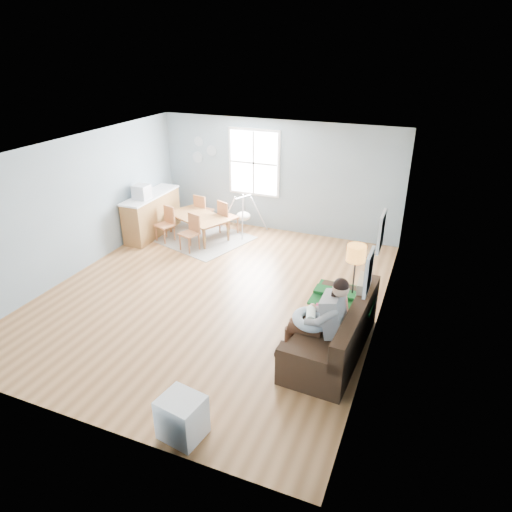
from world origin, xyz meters
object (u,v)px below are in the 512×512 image
at_px(storage_cube, 181,417).
at_px(chair_se, 191,230).
at_px(counter, 152,214).
at_px(baby_swing, 243,216).
at_px(dining_table, 197,227).
at_px(chair_ne, 226,216).
at_px(floor_lamp, 356,260).
at_px(monitor, 141,192).
at_px(chair_sw, 167,222).
at_px(sofa, 335,334).
at_px(toddler, 336,303).
at_px(chair_nw, 202,209).
at_px(father, 322,317).

distance_m(storage_cube, chair_se, 5.46).
bearing_deg(counter, baby_swing, 28.09).
relative_size(dining_table, chair_ne, 1.79).
distance_m(floor_lamp, monitor, 5.58).
bearing_deg(dining_table, chair_se, -46.70).
height_order(dining_table, chair_sw, chair_sw).
bearing_deg(chair_se, storage_cube, -61.91).
height_order(sofa, chair_se, sofa).
xyz_separation_m(sofa, baby_swing, (-3.26, 3.99, 0.09)).
distance_m(toddler, monitor, 5.67).
bearing_deg(dining_table, monitor, -126.71).
height_order(floor_lamp, chair_nw, floor_lamp).
distance_m(dining_table, baby_swing, 1.18).
bearing_deg(floor_lamp, chair_se, 156.30).
bearing_deg(chair_nw, chair_se, -71.80).
height_order(chair_se, chair_ne, chair_ne).
relative_size(father, dining_table, 0.93).
height_order(chair_sw, chair_nw, chair_nw).
xyz_separation_m(chair_sw, baby_swing, (1.43, 1.23, -0.06)).
distance_m(father, floor_lamp, 1.19).
distance_m(father, toddler, 0.52).
bearing_deg(sofa, father, -116.69).
height_order(chair_se, counter, counter).
bearing_deg(storage_cube, sofa, 60.29).
distance_m(storage_cube, baby_swing, 6.59).
distance_m(father, chair_ne, 5.20).
xyz_separation_m(storage_cube, monitor, (-3.88, 4.91, 0.90)).
height_order(chair_sw, monitor, monitor).
distance_m(storage_cube, chair_ne, 6.34).
bearing_deg(storage_cube, chair_ne, 110.66).
relative_size(storage_cube, chair_ne, 0.65).
relative_size(toddler, floor_lamp, 0.57).
bearing_deg(chair_sw, father, -34.06).
bearing_deg(floor_lamp, chair_nw, 144.92).
relative_size(toddler, monitor, 2.40).
xyz_separation_m(chair_ne, monitor, (-1.65, -1.02, 0.70)).
distance_m(floor_lamp, storage_cube, 3.51).
bearing_deg(chair_sw, storage_cube, -56.35).
distance_m(sofa, chair_se, 4.63).
height_order(storage_cube, chair_nw, chair_nw).
xyz_separation_m(chair_nw, counter, (-0.88, -0.92, 0.05)).
relative_size(storage_cube, baby_swing, 0.49).
height_order(floor_lamp, chair_sw, floor_lamp).
xyz_separation_m(father, chair_se, (-3.73, 2.82, -0.30)).
bearing_deg(chair_ne, chair_sw, -142.99).
relative_size(storage_cube, chair_sw, 0.68).
bearing_deg(father, sofa, 63.31).
distance_m(storage_cube, monitor, 6.32).
height_order(storage_cube, dining_table, storage_cube).
height_order(father, dining_table, father).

